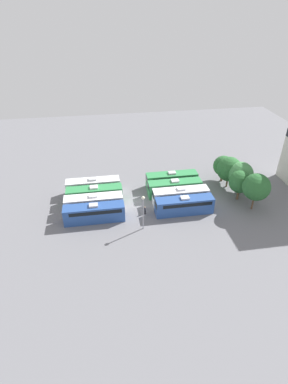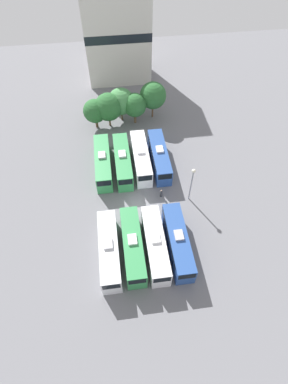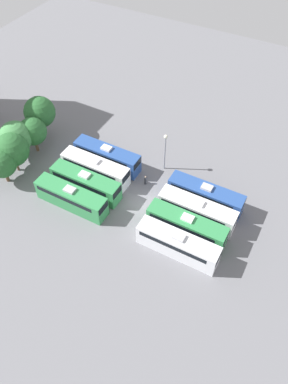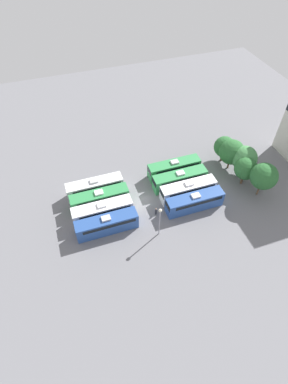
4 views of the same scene
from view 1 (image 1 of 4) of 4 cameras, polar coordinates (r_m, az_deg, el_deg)
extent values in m
plane|color=slate|center=(61.23, -1.45, -1.99)|extent=(116.50, 116.50, 0.00)
cube|color=silver|center=(64.17, -9.64, 1.03)|extent=(2.59, 11.16, 3.31)
cube|color=black|center=(63.69, -9.46, 1.77)|extent=(2.63, 9.48, 0.73)
cube|color=black|center=(64.13, -14.67, 1.31)|extent=(2.28, 0.08, 1.16)
cube|color=#B2B2B7|center=(63.25, -9.79, 2.44)|extent=(1.20, 1.60, 0.35)
cube|color=#338C4C|center=(61.36, -9.38, -0.53)|extent=(2.59, 11.16, 3.31)
cube|color=black|center=(60.86, -9.20, 0.23)|extent=(2.63, 9.48, 0.73)
cube|color=black|center=(61.30, -14.65, -0.24)|extent=(2.28, 0.08, 1.16)
cube|color=white|center=(60.40, -9.53, 0.93)|extent=(1.20, 1.60, 0.35)
cube|color=silver|center=(58.75, -9.51, -2.19)|extent=(2.59, 11.16, 3.31)
cube|color=black|center=(58.22, -9.32, -1.41)|extent=(2.63, 9.48, 0.73)
cube|color=black|center=(58.69, -15.02, -1.89)|extent=(2.28, 0.08, 1.16)
cube|color=white|center=(57.74, -9.67, -0.70)|extent=(1.20, 1.60, 0.35)
cube|color=#284C93|center=(56.11, -9.44, -4.03)|extent=(2.59, 11.16, 3.31)
cube|color=black|center=(55.55, -9.24, -3.23)|extent=(2.63, 9.48, 0.73)
cube|color=black|center=(56.05, -15.21, -3.72)|extent=(2.28, 0.08, 1.16)
cube|color=#B2B2B7|center=(55.06, -9.61, -2.50)|extent=(1.20, 1.60, 0.35)
cube|color=#338C4C|center=(65.89, 5.28, 2.27)|extent=(2.59, 11.16, 3.31)
cube|color=black|center=(65.49, 5.56, 3.00)|extent=(2.63, 9.48, 0.73)
cube|color=black|center=(64.39, 0.50, 2.60)|extent=(2.28, 0.08, 1.16)
cube|color=#B2B2B7|center=(65.00, 5.36, 3.67)|extent=(1.20, 1.60, 0.35)
cube|color=#338C4C|center=(63.02, 5.84, 0.72)|extent=(2.59, 11.16, 3.31)
cube|color=black|center=(62.60, 6.14, 1.47)|extent=(2.63, 9.48, 0.73)
cube|color=black|center=(61.46, 0.85, 1.03)|extent=(2.28, 0.08, 1.16)
cube|color=silver|center=(62.08, 5.94, 2.15)|extent=(1.20, 1.60, 0.35)
cube|color=white|center=(60.49, 6.95, -0.84)|extent=(2.59, 11.16, 3.31)
cube|color=black|center=(60.05, 7.27, -0.07)|extent=(2.63, 9.48, 0.73)
cube|color=black|center=(58.83, 1.77, -0.56)|extent=(2.28, 0.08, 1.16)
cube|color=silver|center=(59.51, 7.07, 0.63)|extent=(1.20, 1.60, 0.35)
cube|color=#284C93|center=(57.88, 7.67, -2.60)|extent=(2.59, 11.16, 3.31)
cube|color=black|center=(57.42, 8.01, -1.80)|extent=(2.63, 9.48, 0.73)
cube|color=black|center=(56.16, 2.27, -2.36)|extent=(2.28, 0.08, 1.16)
cube|color=silver|center=(56.86, 7.81, -1.09)|extent=(1.20, 1.60, 0.35)
cylinder|color=#333338|center=(57.68, 0.18, -3.56)|extent=(0.36, 0.36, 1.39)
sphere|color=tan|center=(57.21, 0.19, -2.90)|extent=(0.24, 0.24, 0.24)
cylinder|color=gray|center=(52.54, -0.16, -4.23)|extent=(0.20, 0.20, 6.45)
sphere|color=#EAE5C6|center=(50.58, -0.17, -1.13)|extent=(0.60, 0.60, 0.60)
cylinder|color=brown|center=(70.41, 14.59, 2.89)|extent=(0.52, 0.52, 2.23)
sphere|color=#28602D|center=(69.17, 14.89, 4.84)|extent=(4.54, 4.54, 4.54)
cylinder|color=brown|center=(68.34, 15.53, 1.92)|extent=(0.38, 0.38, 2.50)
sphere|color=#28602D|center=(66.88, 15.92, 4.22)|extent=(5.33, 5.33, 5.33)
cylinder|color=brown|center=(66.95, 17.49, 0.92)|extent=(0.31, 0.31, 2.55)
sphere|color=#428447|center=(65.46, 17.93, 3.23)|extent=(5.22, 5.22, 5.22)
cylinder|color=brown|center=(64.51, 17.45, -0.34)|extent=(0.49, 0.49, 2.54)
sphere|color=#28602D|center=(63.07, 17.87, 1.86)|extent=(4.60, 4.60, 4.60)
cylinder|color=brown|center=(62.19, 20.03, -1.83)|extent=(0.33, 0.33, 3.21)
sphere|color=#28602D|center=(60.44, 20.63, 0.88)|extent=(5.26, 5.26, 5.26)
camera|label=2|loc=(57.51, -37.85, 31.26)|focal=28.00mm
camera|label=3|loc=(82.36, -21.15, 36.57)|focal=35.00mm
camera|label=4|loc=(17.89, -59.38, 58.78)|focal=28.00mm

